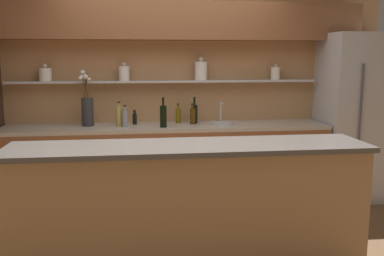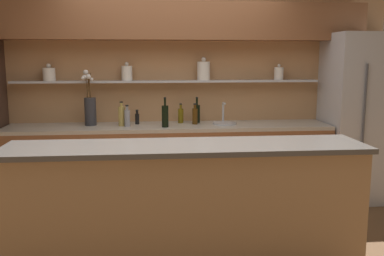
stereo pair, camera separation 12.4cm
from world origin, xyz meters
name	(u,v)px [view 1 (the left image)]	position (x,y,z in m)	size (l,w,h in m)	color
ground_plane	(184,248)	(0.00, 0.00, 0.00)	(12.00, 12.00, 0.00)	brown
back_wall_unit	(170,69)	(0.00, 1.53, 1.55)	(5.20, 0.44, 2.60)	tan
back_counter_unit	(167,164)	(-0.06, 1.24, 0.46)	(3.69, 0.62, 0.92)	brown
island_counter	(189,207)	(0.00, -0.37, 0.51)	(2.80, 0.61, 1.02)	tan
refrigerator	(356,117)	(2.20, 1.20, 0.98)	(0.80, 0.73, 1.96)	#B7B7BC
flower_vase	(87,108)	(-0.96, 1.31, 1.12)	(0.15, 0.14, 0.63)	#2D2D33
sink_fixture	(222,122)	(0.58, 1.25, 0.95)	(0.27, 0.27, 0.25)	#B7B7BC
bottle_sauce_0	(135,118)	(-0.43, 1.36, 0.99)	(0.05, 0.05, 0.17)	black
bottle_wine_1	(163,116)	(-0.11, 1.10, 1.05)	(0.07, 0.07, 0.33)	black
bottle_wine_2	(194,113)	(0.27, 1.38, 1.03)	(0.07, 0.07, 0.31)	black
bottle_spirit_3	(119,116)	(-0.60, 1.23, 1.04)	(0.07, 0.07, 0.28)	tan
bottle_spirit_4	(125,118)	(-0.53, 1.18, 1.02)	(0.06, 0.06, 0.24)	gray
bottle_spirit_5	(193,116)	(0.24, 1.28, 1.02)	(0.06, 0.06, 0.24)	#4C2D0C
bottle_oil_6	(178,115)	(0.08, 1.39, 1.01)	(0.06, 0.06, 0.23)	brown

